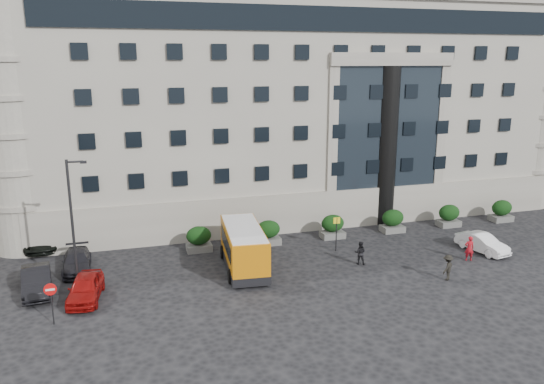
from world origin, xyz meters
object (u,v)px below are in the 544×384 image
at_px(pedestrian_c, 448,267).
at_px(red_truck, 49,204).
at_px(bus_stop_sign, 337,228).
at_px(pedestrian_b, 360,253).
at_px(hedge_a, 199,239).
at_px(hedge_b, 268,232).
at_px(hedge_d, 393,221).
at_px(minibus, 244,246).
at_px(parked_car_d, 41,239).
at_px(parked_car_b, 37,281).
at_px(parked_car_c, 77,261).
at_px(street_lamp, 73,221).
at_px(hedge_e, 449,215).
at_px(no_entry_sign, 51,296).
at_px(parked_car_a, 85,288).
at_px(hedge_c, 333,226).
at_px(hedge_f, 502,211).
at_px(pedestrian_a, 469,248).
at_px(white_taxi, 482,243).

bearing_deg(pedestrian_c, red_truck, -72.19).
relative_size(bus_stop_sign, pedestrian_b, 1.56).
xyz_separation_m(hedge_a, hedge_b, (5.20, 0.00, 0.00)).
distance_m(hedge_d, minibus, 13.93).
height_order(hedge_d, parked_car_d, hedge_d).
xyz_separation_m(parked_car_b, parked_car_c, (2.07, 2.95, -0.12)).
bearing_deg(bus_stop_sign, hedge_b, 146.93).
bearing_deg(street_lamp, bus_stop_sign, 6.54).
bearing_deg(pedestrian_b, hedge_e, -124.51).
relative_size(no_entry_sign, parked_car_b, 0.51).
xyz_separation_m(hedge_a, parked_car_a, (-7.50, -6.15, -0.20)).
bearing_deg(hedge_c, hedge_a, 180.00).
bearing_deg(parked_car_b, pedestrian_b, -10.75).
xyz_separation_m(hedge_a, hedge_f, (26.00, 0.00, 0.00)).
distance_m(parked_car_b, parked_car_d, 8.30).
height_order(street_lamp, parked_car_a, street_lamp).
relative_size(hedge_b, hedge_c, 1.00).
bearing_deg(red_truck, pedestrian_a, -19.39).
height_order(hedge_b, minibus, minibus).
bearing_deg(parked_car_d, no_entry_sign, -86.47).
relative_size(hedge_c, hedge_f, 1.00).
bearing_deg(street_lamp, hedge_a, 31.16).
distance_m(parked_car_d, pedestrian_a, 30.62).
distance_m(hedge_c, parked_car_b, 21.16).
xyz_separation_m(hedge_a, no_entry_sign, (-9.00, -8.84, 0.72)).
height_order(hedge_c, white_taxi, hedge_c).
xyz_separation_m(minibus, pedestrian_a, (15.21, -2.94, -0.70)).
bearing_deg(bus_stop_sign, no_entry_sign, -161.92).
bearing_deg(bus_stop_sign, minibus, -169.08).
relative_size(bus_stop_sign, parked_car_b, 0.55).
relative_size(hedge_f, no_entry_sign, 0.79).
bearing_deg(hedge_b, street_lamp, -159.93).
height_order(white_taxi, pedestrian_c, pedestrian_c).
relative_size(hedge_b, pedestrian_a, 1.05).
bearing_deg(hedge_f, minibus, -169.98).
height_order(hedge_d, pedestrian_b, hedge_d).
xyz_separation_m(bus_stop_sign, pedestrian_c, (4.63, -6.81, -0.90)).
xyz_separation_m(hedge_c, white_taxi, (9.12, -5.94, -0.27)).
relative_size(parked_car_c, pedestrian_b, 2.69).
bearing_deg(parked_car_d, hedge_c, -15.88).
bearing_deg(parked_car_a, hedge_b, 33.41).
height_order(hedge_b, white_taxi, hedge_b).
height_order(hedge_a, parked_car_a, hedge_a).
xyz_separation_m(hedge_e, no_entry_sign, (-29.80, -8.84, 0.72)).
xyz_separation_m(hedge_d, hedge_e, (5.20, 0.00, 0.00)).
height_order(minibus, parked_car_d, minibus).
distance_m(minibus, parked_car_a, 10.06).
bearing_deg(white_taxi, bus_stop_sign, 150.69).
bearing_deg(pedestrian_a, parked_car_d, -4.69).
xyz_separation_m(hedge_a, parked_car_b, (-10.32, -4.31, -0.18)).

